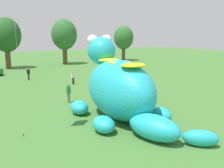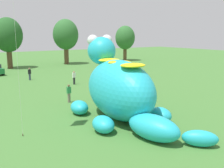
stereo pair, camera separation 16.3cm
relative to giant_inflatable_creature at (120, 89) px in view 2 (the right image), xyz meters
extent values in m
plane|color=#427533|center=(0.40, -0.38, -2.28)|extent=(160.00, 160.00, 0.00)
ellipsoid|color=#23B2C6|center=(-0.02, 0.02, -0.07)|extent=(4.96, 8.31, 4.42)
ellipsoid|color=#23B2C6|center=(0.44, 3.33, 2.61)|extent=(2.66, 2.86, 2.33)
sphere|color=white|center=(-0.15, 3.76, 3.49)|extent=(0.93, 0.93, 0.93)
sphere|color=white|center=(1.12, 3.58, 3.49)|extent=(0.93, 0.93, 0.93)
ellipsoid|color=yellow|center=(0.22, 1.77, 1.96)|extent=(1.94, 1.64, 0.29)
ellipsoid|color=yellow|center=(-0.02, 0.02, 1.96)|extent=(1.94, 1.64, 0.29)
ellipsoid|color=yellow|center=(-0.28, -1.93, 1.96)|extent=(1.94, 1.64, 0.29)
ellipsoid|color=#23B2C6|center=(-2.15, 2.49, -1.74)|extent=(1.59, 2.06, 1.08)
ellipsoid|color=#23B2C6|center=(2.71, 1.82, -1.74)|extent=(1.59, 2.06, 1.08)
ellipsoid|color=#23B2C6|center=(-2.55, -1.81, -1.74)|extent=(1.59, 2.06, 1.08)
ellipsoid|color=#23B2C6|center=(1.93, -2.43, -1.74)|extent=(1.59, 2.06, 1.08)
ellipsoid|color=#23B2C6|center=(-0.63, -4.46, -1.51)|extent=(2.48, 3.83, 1.55)
ellipsoid|color=#23B2C6|center=(0.96, -6.60, -1.81)|extent=(2.08, 2.12, 0.94)
cylinder|color=black|center=(-3.61, 26.38, -1.96)|extent=(0.36, 0.67, 0.64)
cylinder|color=brown|center=(-0.95, 34.15, -0.65)|extent=(0.93, 0.93, 3.26)
ellipsoid|color=#235623|center=(-0.95, 34.15, 3.85)|extent=(5.21, 5.21, 6.26)
cylinder|color=brown|center=(10.58, 34.87, -0.63)|extent=(0.94, 0.94, 3.29)
ellipsoid|color=#2D662D|center=(10.58, 34.87, 3.91)|extent=(5.26, 5.26, 6.32)
cylinder|color=brown|center=(25.26, 33.98, -0.83)|extent=(0.83, 0.83, 2.90)
ellipsoid|color=#2D662D|center=(25.26, 33.98, 3.17)|extent=(4.63, 4.63, 5.56)
cylinder|color=#726656|center=(-1.44, 6.17, -1.84)|extent=(0.26, 0.26, 0.88)
cube|color=#338C4C|center=(-1.44, 6.17, -1.10)|extent=(0.38, 0.22, 0.60)
sphere|color=brown|center=(-1.44, 6.17, -0.68)|extent=(0.22, 0.22, 0.22)
cylinder|color=black|center=(2.59, 13.77, -1.84)|extent=(0.26, 0.26, 0.88)
cube|color=white|center=(2.59, 13.77, -1.10)|extent=(0.38, 0.22, 0.60)
sphere|color=#9E7051|center=(2.59, 13.77, -0.68)|extent=(0.22, 0.22, 0.22)
cylinder|color=#726656|center=(5.14, 3.66, -1.84)|extent=(0.26, 0.26, 0.88)
cube|color=gold|center=(5.14, 3.66, -1.10)|extent=(0.38, 0.22, 0.60)
sphere|color=#9E7051|center=(5.14, 3.66, -0.68)|extent=(0.22, 0.22, 0.22)
cylinder|color=#2D334C|center=(-1.27, 19.93, -1.84)|extent=(0.26, 0.26, 0.88)
cube|color=black|center=(-1.27, 19.93, -1.10)|extent=(0.38, 0.22, 0.60)
sphere|color=#9E7051|center=(-1.27, 19.93, -0.68)|extent=(0.22, 0.22, 0.22)
cylinder|color=brown|center=(-7.10, 0.41, -2.20)|extent=(0.06, 0.06, 0.15)
cylinder|color=silver|center=(-7.10, 0.41, 3.12)|extent=(0.01, 0.01, 10.50)
camera|label=1|loc=(-10.66, -14.97, 4.00)|focal=40.35mm
camera|label=2|loc=(-10.53, -15.06, 4.00)|focal=40.35mm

